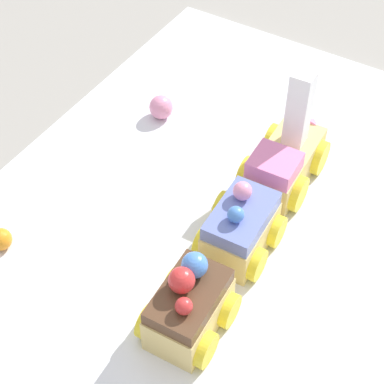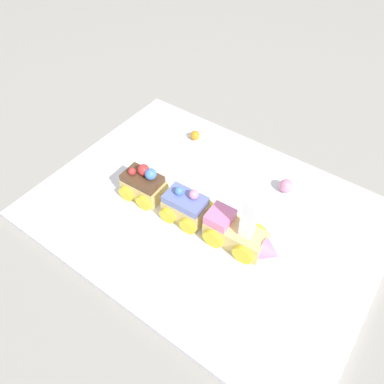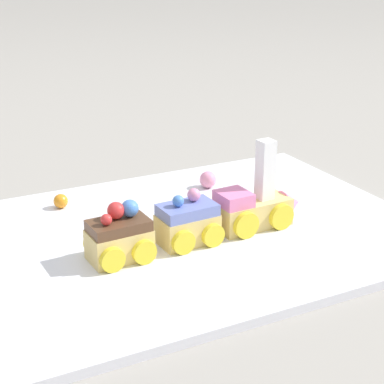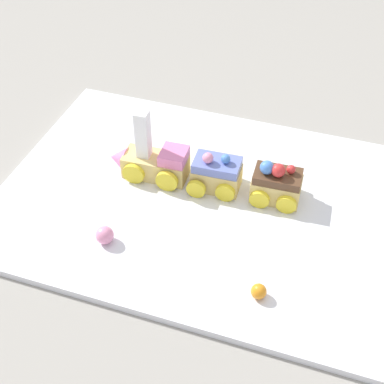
{
  "view_description": "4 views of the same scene",
  "coord_description": "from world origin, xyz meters",
  "px_view_note": "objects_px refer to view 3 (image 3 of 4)",
  "views": [
    {
      "loc": [
        -0.36,
        -0.19,
        0.49
      ],
      "look_at": [
        -0.04,
        0.01,
        0.08
      ],
      "focal_mm": 60.0,
      "sensor_mm": 36.0,
      "label": 1
    },
    {
      "loc": [
        0.24,
        -0.37,
        0.55
      ],
      "look_at": [
        -0.04,
        0.0,
        0.04
      ],
      "focal_mm": 35.0,
      "sensor_mm": 36.0,
      "label": 2
    },
    {
      "loc": [
        -0.36,
        -0.71,
        0.38
      ],
      "look_at": [
        -0.02,
        -0.04,
        0.08
      ],
      "focal_mm": 60.0,
      "sensor_mm": 36.0,
      "label": 3
    },
    {
      "loc": [
        -0.19,
        0.58,
        0.6
      ],
      "look_at": [
        -0.0,
        0.02,
        0.04
      ],
      "focal_mm": 50.0,
      "sensor_mm": 36.0,
      "label": 4
    }
  ],
  "objects_px": {
    "cake_car_blueberry": "(187,224)",
    "gumball_orange": "(61,201)",
    "gumball_pink": "(208,180)",
    "cake_train_locomotive": "(258,206)",
    "cake_car_chocolate": "(120,238)"
  },
  "relations": [
    {
      "from": "cake_car_chocolate",
      "to": "gumball_pink",
      "type": "relative_size",
      "value": 2.88
    },
    {
      "from": "cake_car_chocolate",
      "to": "cake_car_blueberry",
      "type": "bearing_deg",
      "value": -0.16
    },
    {
      "from": "gumball_orange",
      "to": "gumball_pink",
      "type": "bearing_deg",
      "value": -5.95
    },
    {
      "from": "cake_car_blueberry",
      "to": "gumball_orange",
      "type": "height_order",
      "value": "cake_car_blueberry"
    },
    {
      "from": "cake_car_blueberry",
      "to": "cake_car_chocolate",
      "type": "height_order",
      "value": "cake_car_chocolate"
    },
    {
      "from": "gumball_orange",
      "to": "cake_car_blueberry",
      "type": "bearing_deg",
      "value": -58.82
    },
    {
      "from": "cake_train_locomotive",
      "to": "cake_car_blueberry",
      "type": "bearing_deg",
      "value": 179.92
    },
    {
      "from": "cake_car_chocolate",
      "to": "gumball_orange",
      "type": "height_order",
      "value": "cake_car_chocolate"
    },
    {
      "from": "gumball_orange",
      "to": "cake_train_locomotive",
      "type": "bearing_deg",
      "value": -39.34
    },
    {
      "from": "cake_car_chocolate",
      "to": "gumball_orange",
      "type": "bearing_deg",
      "value": 93.2
    },
    {
      "from": "cake_train_locomotive",
      "to": "cake_car_blueberry",
      "type": "xyz_separation_m",
      "value": [
        -0.11,
        -0.0,
        -0.0
      ]
    },
    {
      "from": "cake_train_locomotive",
      "to": "gumball_orange",
      "type": "relative_size",
      "value": 6.29
    },
    {
      "from": "cake_car_blueberry",
      "to": "gumball_orange",
      "type": "relative_size",
      "value": 3.66
    },
    {
      "from": "cake_car_chocolate",
      "to": "gumball_pink",
      "type": "xyz_separation_m",
      "value": [
        0.21,
        0.17,
        -0.01
      ]
    },
    {
      "from": "cake_train_locomotive",
      "to": "cake_car_chocolate",
      "type": "relative_size",
      "value": 1.72
    }
  ]
}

